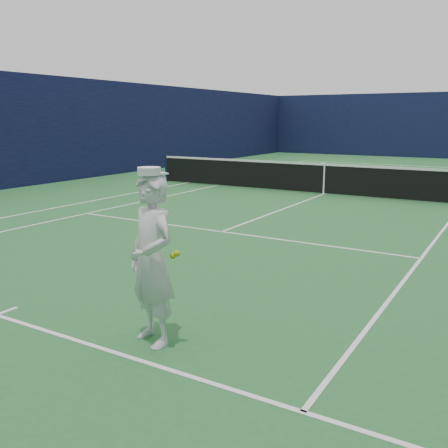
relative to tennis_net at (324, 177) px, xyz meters
name	(u,v)px	position (x,y,z in m)	size (l,w,h in m)	color
ground	(323,194)	(0.00, 0.00, -0.55)	(80.00, 80.00, 0.00)	#26642E
court_markings	(323,194)	(0.00, 0.00, -0.55)	(11.03, 23.83, 0.01)	white
windscreen_fence	(326,132)	(0.00, 0.00, 1.45)	(20.12, 36.12, 4.00)	#0D1333
tennis_net	(324,177)	(0.00, 0.00, 0.00)	(12.88, 0.09, 1.07)	#141E4C
tennis_player	(152,260)	(2.19, -11.46, 0.39)	(0.80, 0.71, 1.93)	white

